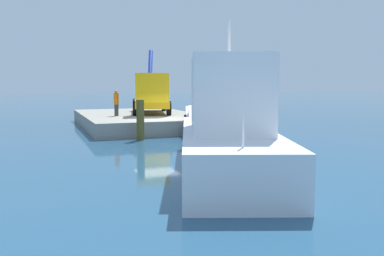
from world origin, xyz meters
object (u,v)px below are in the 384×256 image
at_px(crane_truck, 151,95).
at_px(moored_yacht, 224,142).
at_px(salvaged_car, 203,127).
at_px(dock_worker, 116,103).

bearing_deg(crane_truck, moored_yacht, -4.00).
bearing_deg(salvaged_car, moored_yacht, -15.83).
distance_m(salvaged_car, moored_yacht, 7.38).
height_order(dock_worker, moored_yacht, moored_yacht).
bearing_deg(dock_worker, salvaged_car, 28.56).
bearing_deg(dock_worker, moored_yacht, 6.93).
bearing_deg(moored_yacht, salvaged_car, 164.17).
relative_size(dock_worker, moored_yacht, 0.14).
height_order(dock_worker, salvaged_car, dock_worker).
xyz_separation_m(crane_truck, salvaged_car, (7.75, 0.97, -1.63)).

